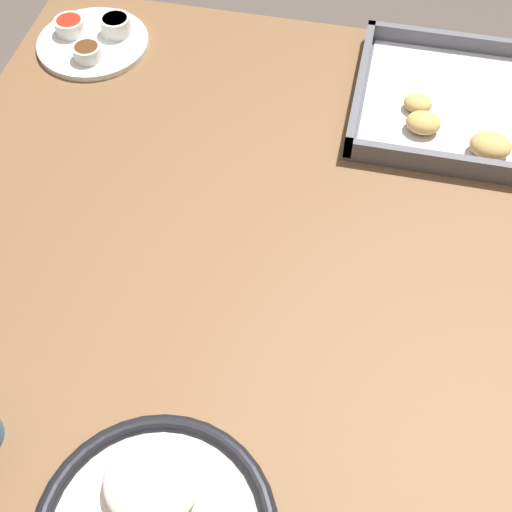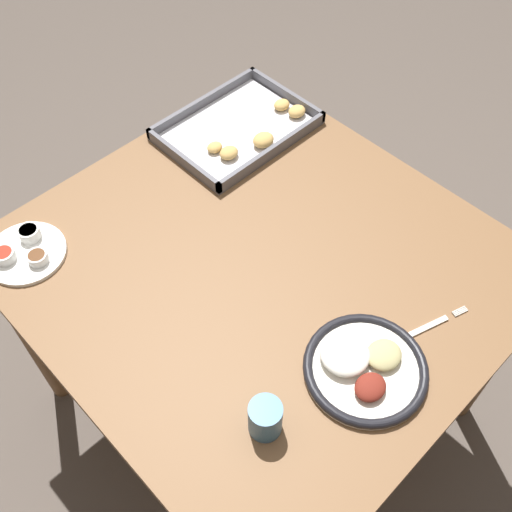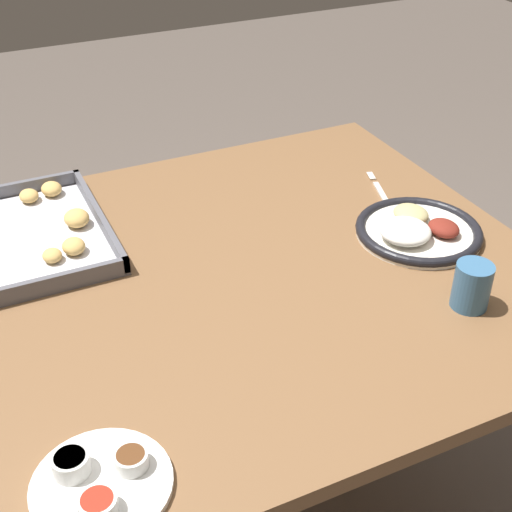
# 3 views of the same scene
# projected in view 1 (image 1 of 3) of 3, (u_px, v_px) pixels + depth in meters

# --- Properties ---
(ground_plane) EXTENTS (8.00, 8.00, 0.00)m
(ground_plane) POSITION_uv_depth(u_px,v_px,m) (262.00, 472.00, 1.54)
(ground_plane) COLOR #564C44
(dining_table) EXTENTS (1.00, 1.06, 0.76)m
(dining_table) POSITION_uv_depth(u_px,v_px,m) (265.00, 315.00, 1.01)
(dining_table) COLOR brown
(dining_table) RESTS_ON ground_plane
(saucer_plate) EXTENTS (0.19, 0.19, 0.04)m
(saucer_plate) POSITION_uv_depth(u_px,v_px,m) (93.00, 39.00, 1.18)
(saucer_plate) COLOR white
(saucer_plate) RESTS_ON dining_table
(baking_tray) EXTENTS (0.40, 0.29, 0.04)m
(baking_tray) POSITION_uv_depth(u_px,v_px,m) (488.00, 113.00, 1.08)
(baking_tray) COLOR #595960
(baking_tray) RESTS_ON dining_table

